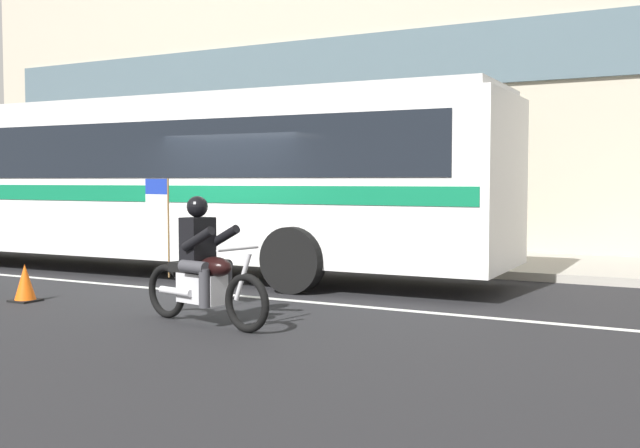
# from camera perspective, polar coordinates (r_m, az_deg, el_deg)

# --- Properties ---
(ground_plane) EXTENTS (60.00, 60.00, 0.00)m
(ground_plane) POSITION_cam_1_polar(r_m,az_deg,el_deg) (12.41, -6.88, -4.84)
(ground_plane) COLOR black
(sidewalk_curb) EXTENTS (28.00, 3.80, 0.15)m
(sidewalk_curb) POSITION_cam_1_polar(r_m,az_deg,el_deg) (16.78, 3.28, -2.43)
(sidewalk_curb) COLOR #A39E93
(sidewalk_curb) RESTS_ON ground_plane
(lane_center_stripe) EXTENTS (26.60, 0.14, 0.01)m
(lane_center_stripe) POSITION_cam_1_polar(r_m,az_deg,el_deg) (11.93, -8.56, -5.16)
(lane_center_stripe) COLOR silver
(lane_center_stripe) RESTS_ON ground_plane
(transit_bus) EXTENTS (13.48, 3.03, 3.22)m
(transit_bus) POSITION_cam_1_polar(r_m,az_deg,el_deg) (14.76, -12.15, 3.75)
(transit_bus) COLOR white
(transit_bus) RESTS_ON ground_plane
(motorcycle_with_rider) EXTENTS (2.16, 0.72, 1.78)m
(motorcycle_with_rider) POSITION_cam_1_polar(r_m,az_deg,el_deg) (9.26, -8.84, -3.47)
(motorcycle_with_rider) COLOR black
(motorcycle_with_rider) RESTS_ON ground_plane
(fire_hydrant) EXTENTS (0.22, 0.30, 0.75)m
(fire_hydrant) POSITION_cam_1_polar(r_m,az_deg,el_deg) (15.41, 7.17, -1.31)
(fire_hydrant) COLOR #4C8C3F
(fire_hydrant) RESTS_ON sidewalk_curb
(traffic_cone) EXTENTS (0.36, 0.36, 0.55)m
(traffic_cone) POSITION_cam_1_polar(r_m,az_deg,el_deg) (11.75, -21.38, -4.23)
(traffic_cone) COLOR #EA590F
(traffic_cone) RESTS_ON ground_plane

